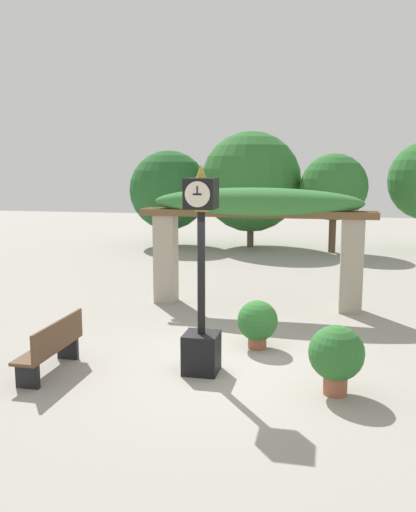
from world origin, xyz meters
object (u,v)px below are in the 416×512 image
object	(u,v)px
pedestal_clock	(201,293)
park_bench	(52,347)
potted_plant_near_right	(257,322)
potted_plant_near_left	(336,355)

from	to	relation	value
pedestal_clock	park_bench	distance (m)	2.61
potted_plant_near_right	pedestal_clock	bearing A→B (deg)	-118.05
pedestal_clock	park_bench	bearing A→B (deg)	-166.77
potted_plant_near_right	park_bench	bearing A→B (deg)	-147.94
potted_plant_near_left	park_bench	size ratio (longest dim) A/B	0.64
park_bench	pedestal_clock	bearing A→B (deg)	103.23
pedestal_clock	potted_plant_near_left	world-z (taller)	pedestal_clock
pedestal_clock	potted_plant_near_left	bearing A→B (deg)	-11.39
pedestal_clock	potted_plant_near_left	distance (m)	2.31
pedestal_clock	potted_plant_near_right	distance (m)	1.79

